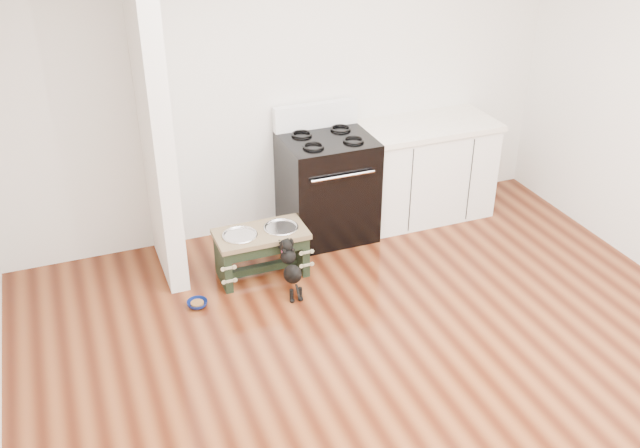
{
  "coord_description": "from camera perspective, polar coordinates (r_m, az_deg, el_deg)",
  "views": [
    {
      "loc": [
        -1.84,
        -3.04,
        3.22
      ],
      "look_at": [
        -0.13,
        1.36,
        0.58
      ],
      "focal_mm": 40.0,
      "sensor_mm": 36.0,
      "label": 1
    }
  ],
  "objects": [
    {
      "name": "partition_wall",
      "position": [
        5.51,
        -13.21,
        8.58
      ],
      "size": [
        0.15,
        0.8,
        2.7
      ],
      "primitive_type": "cube",
      "color": "silver",
      "rests_on": "ground"
    },
    {
      "name": "room_shell",
      "position": [
        3.9,
        9.06,
        4.6
      ],
      "size": [
        5.0,
        5.0,
        5.0
      ],
      "color": "silver",
      "rests_on": "ground"
    },
    {
      "name": "dog_feeder",
      "position": [
        5.74,
        -4.7,
        -1.65
      ],
      "size": [
        0.73,
        0.39,
        0.42
      ],
      "color": "black",
      "rests_on": "ground"
    },
    {
      "name": "cabinet_run",
      "position": [
        6.66,
        8.38,
        4.3
      ],
      "size": [
        1.24,
        0.64,
        0.91
      ],
      "color": "white",
      "rests_on": "ground"
    },
    {
      "name": "ground",
      "position": [
        4.8,
        7.53,
        -13.29
      ],
      "size": [
        5.0,
        5.0,
        0.0
      ],
      "primitive_type": "plane",
      "color": "#3F180B",
      "rests_on": "ground"
    },
    {
      "name": "puppy",
      "position": [
        5.52,
        -2.35,
        -3.45
      ],
      "size": [
        0.13,
        0.38,
        0.45
      ],
      "color": "black",
      "rests_on": "ground"
    },
    {
      "name": "floor_bowl",
      "position": [
        5.57,
        -9.79,
        -6.32
      ],
      "size": [
        0.2,
        0.2,
        0.05
      ],
      "rotation": [
        0.0,
        0.0,
        -0.3
      ],
      "color": "navy",
      "rests_on": "ground"
    },
    {
      "name": "oven_range",
      "position": [
        6.24,
        0.56,
        3.12
      ],
      "size": [
        0.76,
        0.69,
        1.14
      ],
      "color": "black",
      "rests_on": "ground"
    }
  ]
}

